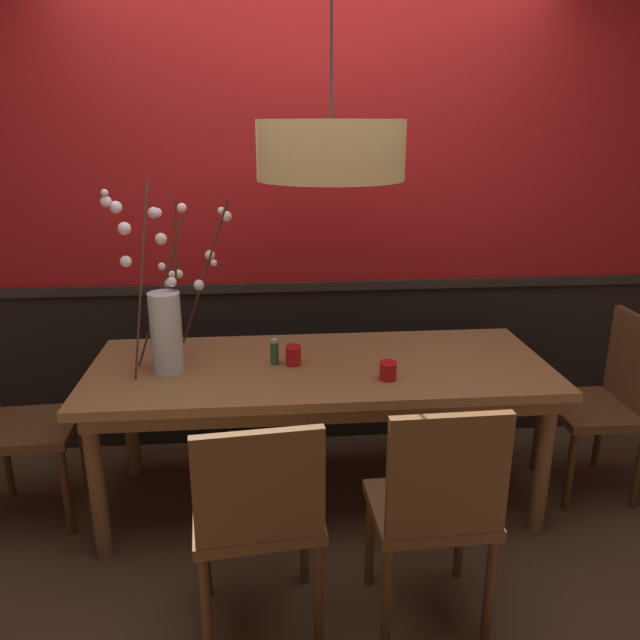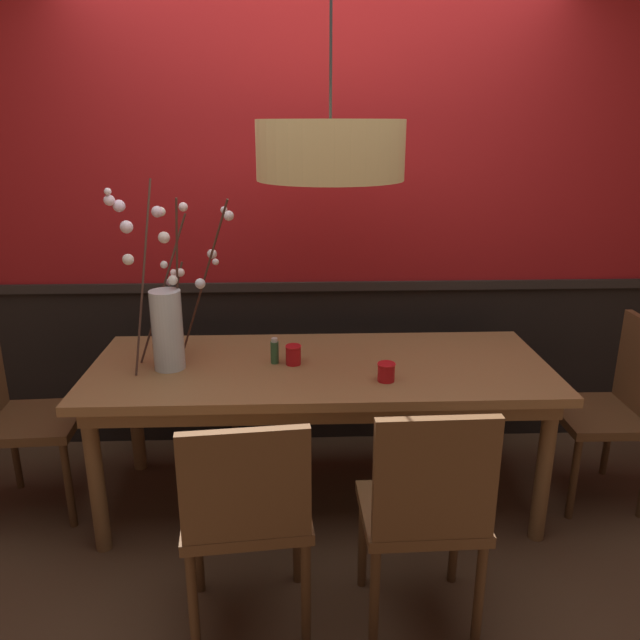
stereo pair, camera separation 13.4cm
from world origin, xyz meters
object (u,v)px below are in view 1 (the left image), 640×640
chair_head_east_end (608,396)px  chair_near_side_left (258,513)px  chair_near_side_right (436,504)px  candle_holder_nearer_edge (388,371)px  chair_far_side_left (258,349)px  dining_table (320,379)px  vase_with_blossoms (166,319)px  chair_head_west_end (9,419)px  condiment_bottle (274,352)px  candle_holder_nearer_center (293,355)px  pendant_lamp (331,150)px

chair_head_east_end → chair_near_side_left: bearing=-154.9°
chair_near_side_right → candle_holder_nearer_edge: size_ratio=11.03×
chair_far_side_left → chair_near_side_left: bearing=-89.6°
dining_table → vase_with_blossoms: 0.77m
chair_head_west_end → condiment_bottle: 1.26m
chair_head_east_end → candle_holder_nearer_center: (-1.57, 0.01, 0.27)m
chair_head_west_end → chair_head_east_end: bearing=-0.1°
condiment_bottle → pendant_lamp: pendant_lamp is taller
condiment_bottle → vase_with_blossoms: bearing=-177.3°
chair_far_side_left → vase_with_blossoms: vase_with_blossoms is taller
chair_far_side_left → candle_holder_nearer_edge: size_ratio=10.76×
chair_near_side_left → chair_head_west_end: (-1.15, 0.82, 0.00)m
chair_near_side_left → chair_head_east_end: chair_head_east_end is taller
chair_head_west_end → condiment_bottle: size_ratio=7.32×
chair_head_west_end → vase_with_blossoms: bearing=0.1°
chair_near_side_right → dining_table: bearing=112.3°
chair_head_east_end → vase_with_blossoms: 2.19m
chair_near_side_right → candle_holder_nearer_center: size_ratio=9.87×
chair_near_side_left → pendant_lamp: pendant_lamp is taller
vase_with_blossoms → chair_near_side_left: bearing=-63.7°
chair_near_side_left → chair_near_side_right: size_ratio=0.96×
chair_near_side_left → candle_holder_nearer_center: size_ratio=9.48×
chair_near_side_left → candle_holder_nearer_edge: (0.57, 0.61, 0.27)m
chair_far_side_left → condiment_bottle: 0.86m
dining_table → chair_near_side_right: chair_near_side_right is taller
candle_holder_nearer_center → pendant_lamp: size_ratio=0.09×
chair_near_side_left → condiment_bottle: size_ratio=7.13×
chair_near_side_left → pendant_lamp: (0.33, 0.78, 1.20)m
chair_near_side_right → vase_with_blossoms: 1.41m
candle_holder_nearer_edge → dining_table: bearing=143.1°
condiment_bottle → pendant_lamp: 0.95m
pendant_lamp → chair_head_west_end: bearing=178.6°
chair_head_east_end → condiment_bottle: 1.68m
chair_near_side_right → candle_holder_nearer_center: chair_near_side_right is taller
chair_head_west_end → candle_holder_nearer_edge: (1.72, -0.21, 0.26)m
chair_head_east_end → candle_holder_nearer_center: size_ratio=9.91×
candle_holder_nearer_edge → chair_head_west_end: bearing=173.2°
vase_with_blossoms → chair_far_side_left: bearing=64.7°
chair_head_east_end → candle_holder_nearer_center: bearing=179.8°
chair_head_west_end → chair_head_east_end: 2.89m
chair_near_side_right → vase_with_blossoms: (-1.04, 0.83, 0.46)m
dining_table → chair_near_side_left: 0.88m
chair_near_side_left → vase_with_blossoms: (-0.40, 0.82, 0.47)m
chair_head_east_end → chair_far_side_left: chair_head_east_end is taller
dining_table → chair_head_east_end: chair_head_east_end is taller
chair_near_side_left → vase_with_blossoms: bearing=116.3°
chair_far_side_left → condiment_bottle: (0.09, -0.81, 0.28)m
chair_near_side_left → pendant_lamp: size_ratio=0.84×
chair_near_side_left → chair_head_east_end: size_ratio=0.96×
chair_head_east_end → candle_holder_nearer_edge: bearing=-170.1°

